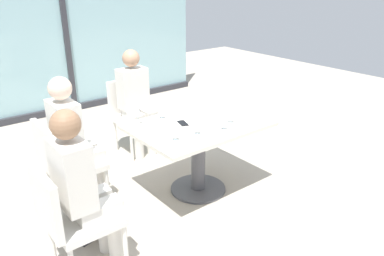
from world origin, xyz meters
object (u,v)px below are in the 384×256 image
(chair_side_end, at_px, (71,215))
(cell_phone_on_table, at_px, (183,123))
(wine_glass_1, at_px, (175,126))
(wine_glass_4, at_px, (161,106))
(chair_far_left, at_px, (64,160))
(wine_glass_3, at_px, (224,117))
(chair_near_window, at_px, (132,111))
(person_near_window, at_px, (136,98))
(dining_table_main, at_px, (198,141))
(wine_glass_5, at_px, (197,121))
(wine_glass_2, at_px, (231,110))
(wine_glass_0, at_px, (138,111))
(person_side_end, at_px, (82,184))
(handbag_0, at_px, (91,220))
(person_far_left, at_px, (73,137))
(coffee_cup, at_px, (136,126))

(chair_side_end, xyz_separation_m, cell_phone_on_table, (1.31, 0.42, 0.24))
(wine_glass_1, height_order, wine_glass_4, same)
(chair_far_left, distance_m, wine_glass_4, 1.03)
(cell_phone_on_table, bearing_deg, wine_glass_3, -45.61)
(chair_near_window, bearing_deg, person_near_window, -90.00)
(dining_table_main, relative_size, wine_glass_5, 6.81)
(person_near_window, relative_size, wine_glass_2, 6.81)
(chair_side_end, xyz_separation_m, wine_glass_0, (0.97, 0.67, 0.37))
(person_side_end, distance_m, wine_glass_4, 1.31)
(chair_near_window, bearing_deg, cell_phone_on_table, -95.85)
(chair_side_end, distance_m, wine_glass_3, 1.54)
(wine_glass_0, height_order, wine_glass_3, same)
(person_side_end, relative_size, handbag_0, 4.20)
(chair_side_end, relative_size, cell_phone_on_table, 6.04)
(person_near_window, xyz_separation_m, handbag_0, (-1.16, -1.17, -0.56))
(chair_side_end, bearing_deg, handbag_0, 50.97)
(chair_far_left, distance_m, person_near_window, 1.34)
(person_far_left, height_order, cell_phone_on_table, person_far_left)
(person_near_window, bearing_deg, coffee_cup, -120.45)
(chair_far_left, bearing_deg, dining_table_main, -23.69)
(chair_side_end, distance_m, handbag_0, 0.56)
(chair_near_window, bearing_deg, person_far_left, -143.43)
(wine_glass_1, bearing_deg, chair_far_left, 136.46)
(person_far_left, xyz_separation_m, coffee_cup, (0.48, -0.29, 0.08))
(wine_glass_4, distance_m, wine_glass_5, 0.53)
(person_far_left, relative_size, wine_glass_4, 6.81)
(chair_far_left, xyz_separation_m, wine_glass_2, (1.39, -0.69, 0.37))
(person_far_left, relative_size, wine_glass_2, 6.81)
(wine_glass_1, distance_m, handbag_0, 1.05)
(cell_phone_on_table, distance_m, handbag_0, 1.20)
(wine_glass_4, relative_size, wine_glass_5, 1.00)
(person_side_end, height_order, wine_glass_5, person_side_end)
(chair_side_end, height_order, wine_glass_1, wine_glass_1)
(dining_table_main, relative_size, cell_phone_on_table, 8.74)
(handbag_0, bearing_deg, wine_glass_0, 12.96)
(dining_table_main, height_order, person_side_end, person_side_end)
(chair_far_left, height_order, handbag_0, chair_far_left)
(person_side_end, xyz_separation_m, wine_glass_4, (1.11, 0.66, 0.16))
(chair_near_window, relative_size, chair_side_end, 1.00)
(coffee_cup, height_order, cell_phone_on_table, coffee_cup)
(wine_glass_1, bearing_deg, wine_glass_5, -4.26)
(chair_side_end, relative_size, wine_glass_3, 4.70)
(person_side_end, distance_m, wine_glass_5, 1.15)
(dining_table_main, xyz_separation_m, chair_near_window, (0.00, 1.27, -0.05))
(chair_near_window, xyz_separation_m, wine_glass_4, (-0.20, -0.95, 0.37))
(wine_glass_3, bearing_deg, chair_near_window, 92.63)
(chair_near_window, height_order, person_near_window, person_near_window)
(wine_glass_4, height_order, coffee_cup, wine_glass_4)
(wine_glass_4, relative_size, cell_phone_on_table, 1.28)
(wine_glass_1, distance_m, wine_glass_2, 0.66)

